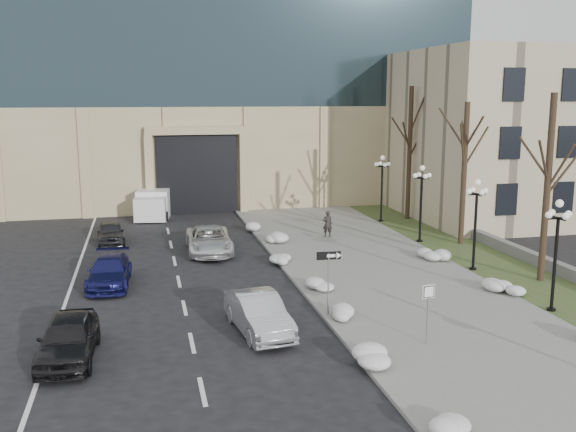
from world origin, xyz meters
name	(u,v)px	position (x,y,z in m)	size (l,w,h in m)	color
ground	(428,399)	(0.00, 0.00, 0.00)	(160.00, 160.00, 0.00)	black
sidewalk	(374,268)	(3.50, 14.00, 0.06)	(9.00, 40.00, 0.12)	gray
curb	(289,273)	(-1.00, 14.00, 0.07)	(0.30, 40.00, 0.14)	gray
grass_strip	(488,261)	(10.00, 14.00, 0.05)	(4.00, 40.00, 0.10)	#364824
stone_wall	(501,245)	(12.00, 16.00, 0.35)	(0.50, 30.00, 0.70)	slate
classical_building	(538,133)	(22.00, 27.98, 6.00)	(22.00, 18.12, 12.00)	#B9A98B
car_a	(68,338)	(-10.70, 5.44, 0.77)	(1.81, 4.50, 1.53)	black
car_b	(259,314)	(-3.94, 6.49, 0.75)	(1.59, 4.55, 1.50)	#B1B2B9
car_c	(109,272)	(-9.73, 14.09, 0.68)	(1.90, 4.67, 1.36)	navy
car_d	(209,240)	(-4.44, 19.47, 0.74)	(2.44, 5.29, 1.47)	silver
car_e	(111,232)	(-10.03, 23.23, 0.66)	(1.57, 3.89, 1.33)	#2A292E
pedestrian	(327,224)	(3.17, 21.46, 0.94)	(0.60, 0.39, 1.64)	black
box_truck	(155,202)	(-7.19, 31.87, 1.00)	(3.10, 6.74, 2.06)	silver
one_way_sign	(333,263)	(-0.73, 7.46, 2.28)	(1.03, 0.28, 2.76)	slate
keep_sign	(428,301)	(1.68, 3.77, 1.70)	(0.50, 0.12, 2.31)	slate
snow_clump_a	(441,426)	(-0.60, -2.04, 0.30)	(1.10, 1.60, 0.36)	white
snow_clump_b	(381,358)	(-0.54, 2.52, 0.30)	(1.10, 1.60, 0.36)	white
snow_clump_c	(335,313)	(-0.71, 7.14, 0.30)	(1.10, 1.60, 0.36)	white
snow_clump_d	(318,284)	(-0.31, 11.12, 0.30)	(1.10, 1.60, 0.36)	white
snow_clump_e	(285,260)	(-0.81, 15.78, 0.30)	(1.10, 1.60, 0.36)	white
snow_clump_f	(273,239)	(-0.48, 20.68, 0.30)	(1.10, 1.60, 0.36)	white
snow_clump_g	(256,227)	(-0.79, 24.64, 0.30)	(1.10, 1.60, 0.36)	white
snow_clump_i	(506,289)	(7.71, 8.46, 0.30)	(1.10, 1.60, 0.36)	white
snow_clump_j	(435,256)	(7.31, 14.79, 0.30)	(1.10, 1.60, 0.36)	white
lamppost_a	(557,240)	(8.30, 6.00, 3.07)	(1.18, 1.18, 4.76)	black
lamppost_b	(476,212)	(8.30, 12.50, 3.07)	(1.18, 1.18, 4.76)	black
lamppost_c	(421,193)	(8.30, 19.00, 3.07)	(1.18, 1.18, 4.76)	black
lamppost_d	(382,180)	(8.30, 25.50, 3.07)	(1.18, 1.18, 4.76)	black
tree_near	(549,162)	(10.50, 10.00, 5.83)	(3.20, 3.20, 9.00)	black
tree_mid	(465,154)	(10.50, 18.00, 5.50)	(3.20, 3.20, 8.50)	black
tree_far	(410,134)	(10.50, 26.00, 6.15)	(3.20, 3.20, 9.50)	black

